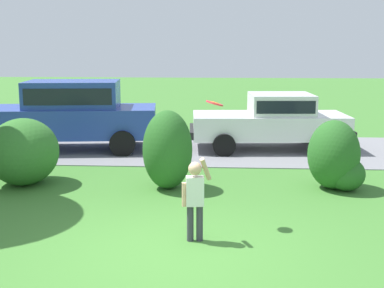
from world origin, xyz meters
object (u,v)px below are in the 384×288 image
object	(u,v)px
parked_sedan	(272,119)
frisbee	(215,103)
parked_suv	(73,112)
child_thrower	(195,195)

from	to	relation	value
parked_sedan	frisbee	distance (m)	6.58
frisbee	parked_sedan	bearing A→B (deg)	76.69
parked_suv	frisbee	world-z (taller)	frisbee
parked_sedan	child_thrower	world-z (taller)	parked_sedan
child_thrower	frisbee	distance (m)	1.54
parked_suv	child_thrower	size ratio (longest dim) A/B	3.79
parked_sedan	parked_suv	bearing A→B (deg)	-175.79
child_thrower	frisbee	bearing A→B (deg)	72.83
child_thrower	parked_sedan	bearing A→B (deg)	76.22
parked_suv	frisbee	bearing A→B (deg)	-55.89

